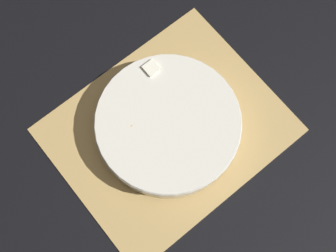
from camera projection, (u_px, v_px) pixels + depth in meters
ground_plane at (168, 130)px, 0.96m from camera, size 6.00×6.00×0.00m
bamboo_mat_center at (168, 130)px, 0.95m from camera, size 0.45×0.36×0.01m
fruit_salad_bowl at (168, 125)px, 0.92m from camera, size 0.29×0.29×0.06m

